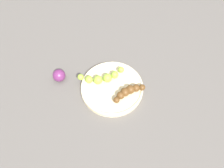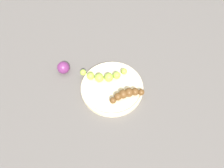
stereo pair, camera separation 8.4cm
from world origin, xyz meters
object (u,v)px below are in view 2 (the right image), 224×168
at_px(banana_green, 104,76).
at_px(plum_purple, 63,68).
at_px(fruit_bowl, 112,87).
at_px(banana_overripe, 126,94).

xyz_separation_m(banana_green, plum_purple, (-0.11, -0.14, -0.01)).
xyz_separation_m(fruit_bowl, plum_purple, (-0.16, -0.16, 0.01)).
bearing_deg(banana_green, banana_overripe, 44.82).
xyz_separation_m(fruit_bowl, banana_green, (-0.05, -0.02, 0.03)).
bearing_deg(banana_green, fruit_bowl, 39.05).
height_order(fruit_bowl, banana_green, banana_green).
height_order(fruit_bowl, banana_overripe, banana_overripe).
bearing_deg(plum_purple, banana_overripe, 41.06).
bearing_deg(fruit_bowl, banana_overripe, 29.12).
bearing_deg(fruit_bowl, plum_purple, -135.17).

